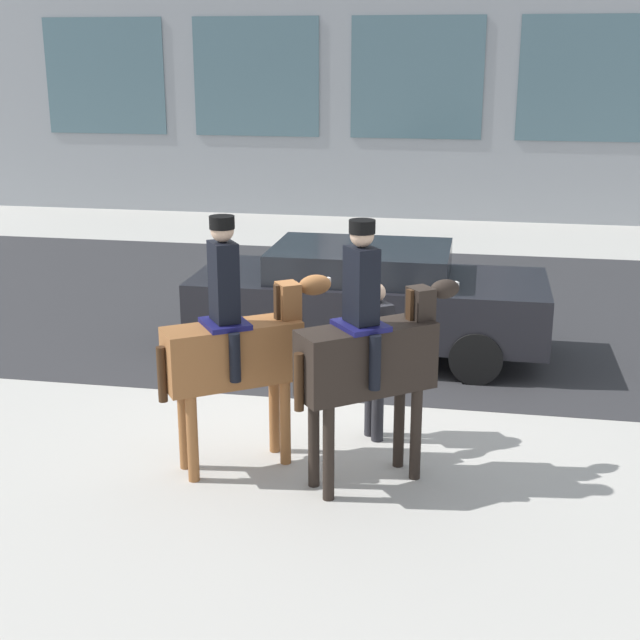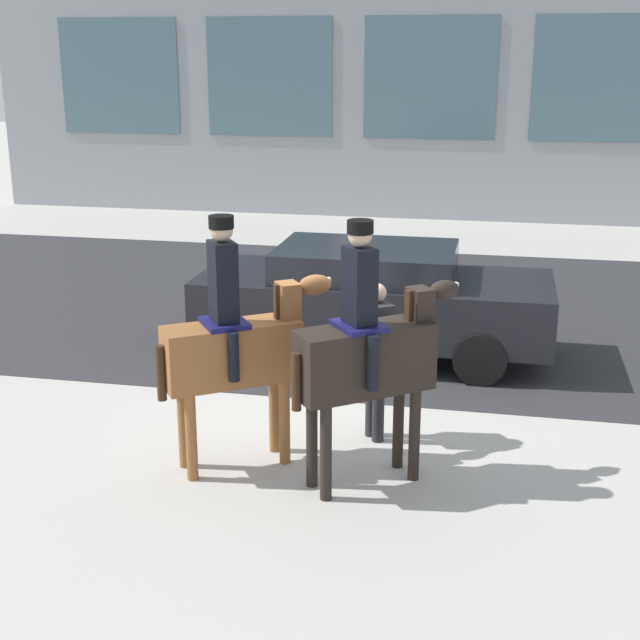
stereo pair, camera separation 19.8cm
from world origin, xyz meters
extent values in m
plane|color=#B2AFA8|center=(0.00, 0.00, 0.00)|extent=(80.00, 80.00, 0.00)
cube|color=#2D2D30|center=(0.00, 4.75, 0.00)|extent=(22.58, 8.50, 0.01)
cube|color=slate|center=(-7.95, 12.83, 3.42)|extent=(3.18, 0.02, 2.86)
cube|color=slate|center=(-3.97, 12.83, 3.42)|extent=(3.18, 0.02, 2.86)
cube|color=slate|center=(0.00, 12.83, 3.42)|extent=(3.18, 0.02, 2.86)
cube|color=slate|center=(3.97, 12.83, 3.42)|extent=(3.18, 0.02, 2.86)
cube|color=brown|center=(-0.63, -1.37, 1.19)|extent=(1.36, 1.12, 0.60)
cylinder|color=brown|center=(-0.32, -0.98, 0.45)|extent=(0.11, 0.11, 0.89)
cylinder|color=brown|center=(-0.15, -1.23, 0.45)|extent=(0.11, 0.11, 0.89)
cylinder|color=brown|center=(-1.12, -1.52, 0.45)|extent=(0.11, 0.11, 0.89)
cylinder|color=brown|center=(-0.95, -1.77, 0.45)|extent=(0.11, 0.11, 0.89)
cube|color=brown|center=(-0.15, -1.04, 1.57)|extent=(0.30, 0.31, 0.57)
cube|color=#382314|center=(-0.24, -1.11, 1.59)|extent=(0.08, 0.09, 0.51)
ellipsoid|color=brown|center=(0.09, -0.88, 1.80)|extent=(0.40, 0.36, 0.21)
cube|color=silver|center=(0.18, -0.82, 1.82)|extent=(0.13, 0.11, 0.08)
cylinder|color=#382314|center=(-1.22, -1.77, 1.09)|extent=(0.09, 0.09, 0.55)
cube|color=#14144C|center=(-0.69, -1.41, 1.51)|extent=(0.60, 0.62, 0.05)
cube|color=black|center=(-0.69, -1.41, 1.93)|extent=(0.36, 0.39, 0.77)
sphere|color=#D1A889|center=(-0.69, -1.41, 2.43)|extent=(0.22, 0.22, 0.22)
cylinder|color=black|center=(-0.69, -1.41, 2.50)|extent=(0.24, 0.24, 0.12)
cylinder|color=black|center=(-0.84, -1.19, 1.25)|extent=(0.11, 0.11, 0.48)
cylinder|color=black|center=(-0.54, -1.63, 1.25)|extent=(0.11, 0.11, 0.48)
cube|color=black|center=(0.70, -1.50, 1.27)|extent=(1.32, 1.15, 0.65)
cylinder|color=black|center=(0.99, -1.09, 0.47)|extent=(0.11, 0.11, 0.94)
cylinder|color=black|center=(1.17, -1.33, 0.47)|extent=(0.11, 0.11, 0.94)
cylinder|color=black|center=(0.23, -1.66, 0.47)|extent=(0.11, 0.11, 0.94)
cylinder|color=black|center=(0.41, -1.91, 0.47)|extent=(0.11, 0.11, 0.94)
cube|color=black|center=(1.17, -1.15, 1.63)|extent=(0.31, 0.31, 0.53)
cube|color=#382314|center=(1.07, -1.22, 1.65)|extent=(0.08, 0.09, 0.48)
ellipsoid|color=black|center=(1.38, -0.98, 1.85)|extent=(0.37, 0.35, 0.19)
cube|color=silver|center=(1.46, -0.93, 1.87)|extent=(0.12, 0.11, 0.07)
cylinder|color=#382314|center=(0.14, -1.92, 1.16)|extent=(0.09, 0.09, 0.55)
cube|color=#14144C|center=(0.65, -1.54, 1.61)|extent=(0.61, 0.62, 0.05)
cube|color=black|center=(0.65, -1.54, 1.99)|extent=(0.37, 0.39, 0.71)
sphere|color=#D1A889|center=(0.65, -1.54, 2.46)|extent=(0.22, 0.22, 0.22)
cylinder|color=black|center=(0.65, -1.54, 2.53)|extent=(0.24, 0.24, 0.12)
cylinder|color=black|center=(0.49, -1.32, 1.33)|extent=(0.11, 0.11, 0.52)
cylinder|color=black|center=(0.81, -1.75, 1.33)|extent=(0.11, 0.11, 0.52)
cylinder|color=#232328|center=(0.71, -0.51, 0.43)|extent=(0.13, 0.13, 0.86)
cylinder|color=#232328|center=(0.61, -0.38, 0.43)|extent=(0.13, 0.13, 0.86)
cube|color=#232328|center=(0.66, -0.45, 1.20)|extent=(0.41, 0.45, 0.67)
sphere|color=#D1A889|center=(0.66, -0.45, 1.64)|extent=(0.20, 0.20, 0.20)
cube|color=#232328|center=(0.54, -0.75, 1.38)|extent=(0.50, 0.39, 0.09)
cone|color=orange|center=(0.26, -0.96, 1.38)|extent=(0.17, 0.14, 0.04)
cube|color=black|center=(0.24, 2.31, 0.73)|extent=(4.75, 1.89, 0.77)
cube|color=black|center=(0.12, 2.31, 1.31)|extent=(2.37, 1.66, 0.40)
cylinder|color=black|center=(1.72, 1.45, 0.34)|extent=(0.68, 0.23, 0.68)
cylinder|color=black|center=(1.72, 3.18, 0.34)|extent=(0.68, 0.23, 0.68)
cylinder|color=black|center=(-1.23, 1.45, 0.34)|extent=(0.68, 0.23, 0.68)
cylinder|color=black|center=(-1.23, 3.18, 0.34)|extent=(0.68, 0.23, 0.68)
camera|label=1|loc=(1.69, -9.32, 4.03)|focal=50.00mm
camera|label=2|loc=(1.88, -9.28, 4.03)|focal=50.00mm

